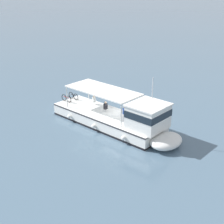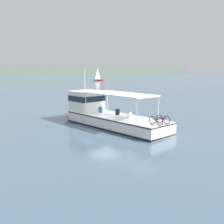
# 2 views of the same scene
# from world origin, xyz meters

# --- Properties ---
(ground_plane) EXTENTS (400.00, 400.00, 0.00)m
(ground_plane) POSITION_xyz_m (0.00, 0.00, 0.00)
(ground_plane) COLOR slate
(ferry_main) EXTENTS (4.11, 12.98, 5.32)m
(ferry_main) POSITION_xyz_m (0.84, 0.98, 1.02)
(ferry_main) COLOR white
(ferry_main) RESTS_ON ground
(sailboat_outer_anchorage) EXTENTS (4.88, 1.71, 5.40)m
(sailboat_outer_anchorage) POSITION_xyz_m (47.27, 64.99, 0.54)
(sailboat_outer_anchorage) COLOR maroon
(sailboat_outer_anchorage) RESTS_ON ground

